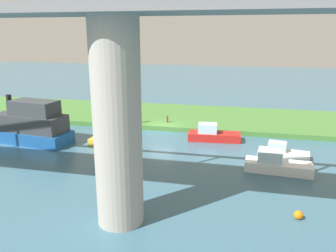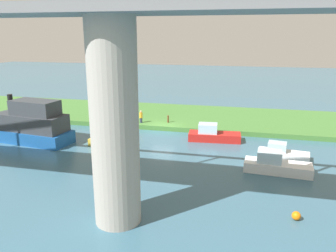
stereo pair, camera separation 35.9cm
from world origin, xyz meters
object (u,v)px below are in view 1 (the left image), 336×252
(mooring_post, at_px, (167,119))
(houseboat_blue, at_px, (213,134))
(pontoon_yellow, at_px, (29,125))
(marker_buoy, at_px, (298,215))
(bridge_pylon, at_px, (117,126))
(person_on_bank, at_px, (140,117))
(motorboat_white, at_px, (282,153))
(skiff_small, at_px, (276,164))
(riverboat_paddlewheel, at_px, (110,141))

(mooring_post, height_order, houseboat_blue, houseboat_blue)
(pontoon_yellow, bearing_deg, marker_buoy, 158.49)
(pontoon_yellow, bearing_deg, houseboat_blue, -165.65)
(mooring_post, height_order, marker_buoy, mooring_post)
(bridge_pylon, distance_m, person_on_bank, 20.02)
(mooring_post, height_order, motorboat_white, motorboat_white)
(person_on_bank, height_order, skiff_small, person_on_bank)
(mooring_post, bearing_deg, motorboat_white, 146.87)
(pontoon_yellow, height_order, motorboat_white, pontoon_yellow)
(houseboat_blue, height_order, riverboat_paddlewheel, houseboat_blue)
(pontoon_yellow, height_order, marker_buoy, pontoon_yellow)
(skiff_small, xyz_separation_m, marker_buoy, (-0.67, 6.81, -0.33))
(riverboat_paddlewheel, bearing_deg, mooring_post, -116.37)
(skiff_small, distance_m, riverboat_paddlewheel, 14.95)
(bridge_pylon, bearing_deg, motorboat_white, -128.50)
(houseboat_blue, distance_m, motorboat_white, 7.14)
(pontoon_yellow, relative_size, motorboat_white, 2.15)
(person_on_bank, distance_m, marker_buoy, 22.06)
(person_on_bank, xyz_separation_m, motorboat_white, (-14.49, 6.75, -0.72))
(mooring_post, height_order, skiff_small, skiff_small)
(bridge_pylon, height_order, pontoon_yellow, bridge_pylon)
(pontoon_yellow, xyz_separation_m, riverboat_paddlewheel, (-7.91, -0.64, -1.18))
(mooring_post, height_order, pontoon_yellow, pontoon_yellow)
(houseboat_blue, relative_size, marker_buoy, 10.25)
(houseboat_blue, relative_size, riverboat_paddlewheel, 1.23)
(skiff_small, height_order, riverboat_paddlewheel, skiff_small)
(person_on_bank, xyz_separation_m, pontoon_yellow, (8.77, 7.49, 0.47))
(riverboat_paddlewheel, xyz_separation_m, marker_buoy, (-15.32, 9.80, -0.24))
(houseboat_blue, xyz_separation_m, marker_buoy, (-6.10, 13.53, -0.35))
(mooring_post, xyz_separation_m, riverboat_paddlewheel, (3.79, 7.64, -0.41))
(mooring_post, relative_size, skiff_small, 0.16)
(pontoon_yellow, relative_size, skiff_small, 1.82)
(bridge_pylon, xyz_separation_m, skiff_small, (-9.01, -9.13, -4.90))
(mooring_post, height_order, riverboat_paddlewheel, riverboat_paddlewheel)
(houseboat_blue, distance_m, riverboat_paddlewheel, 9.95)
(motorboat_white, distance_m, marker_buoy, 9.90)
(marker_buoy, bearing_deg, riverboat_paddlewheel, -32.60)
(riverboat_paddlewheel, bearing_deg, marker_buoy, 147.40)
(person_on_bank, height_order, pontoon_yellow, pontoon_yellow)
(houseboat_blue, bearing_deg, person_on_bank, -20.40)
(bridge_pylon, distance_m, motorboat_white, 16.39)
(marker_buoy, bearing_deg, skiff_small, -84.36)
(houseboat_blue, bearing_deg, motorboat_white, 149.32)
(bridge_pylon, height_order, marker_buoy, bridge_pylon)
(person_on_bank, xyz_separation_m, riverboat_paddlewheel, (0.87, 6.84, -0.72))
(marker_buoy, bearing_deg, pontoon_yellow, -21.51)
(bridge_pylon, xyz_separation_m, person_on_bank, (4.77, -18.96, -4.28))
(person_on_bank, bearing_deg, pontoon_yellow, 40.48)
(person_on_bank, bearing_deg, motorboat_white, 155.03)
(marker_buoy, bearing_deg, person_on_bank, -49.03)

